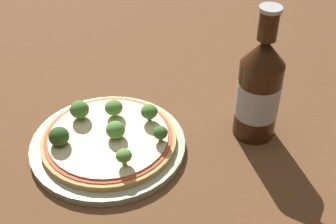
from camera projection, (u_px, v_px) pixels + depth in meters
name	position (u px, v px, depth m)	size (l,w,h in m)	color
ground_plane	(117.00, 143.00, 0.77)	(3.00, 3.00, 0.00)	brown
plate	(110.00, 146.00, 0.76)	(0.25, 0.25, 0.01)	#A3B293
pizza	(108.00, 138.00, 0.75)	(0.22, 0.22, 0.01)	tan
broccoli_floret_0	(160.00, 133.00, 0.73)	(0.02, 0.02, 0.03)	#89A866
broccoli_floret_1	(79.00, 110.00, 0.77)	(0.03, 0.03, 0.03)	#89A866
broccoli_floret_2	(115.00, 130.00, 0.74)	(0.03, 0.03, 0.03)	#89A866
broccoli_floret_3	(59.00, 136.00, 0.73)	(0.03, 0.03, 0.03)	#89A866
broccoli_floret_4	(124.00, 156.00, 0.69)	(0.02, 0.02, 0.03)	#89A866
broccoli_floret_5	(149.00, 112.00, 0.77)	(0.03, 0.03, 0.03)	#89A866
broccoli_floret_6	(114.00, 108.00, 0.78)	(0.03, 0.03, 0.03)	#89A866
beer_bottle	(259.00, 89.00, 0.74)	(0.07, 0.07, 0.23)	#381E0F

